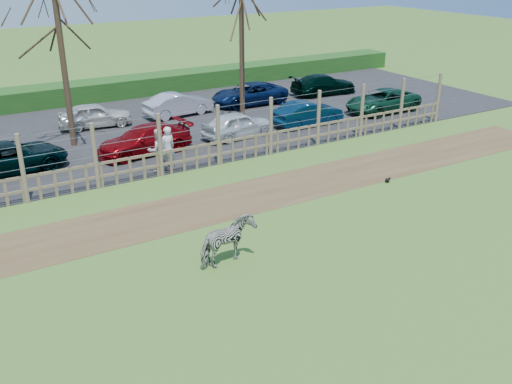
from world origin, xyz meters
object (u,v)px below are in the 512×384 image
tree_mid (60,35)px  car_10 (95,115)px  car_6 (383,101)px  car_11 (178,104)px  visitor_b (158,150)px  car_4 (238,124)px  car_3 (145,140)px  visitor_a (168,148)px  car_2 (11,157)px  crow (388,180)px  car_13 (324,84)px  car_5 (308,113)px  tree_right (242,13)px  zebra (227,242)px  car_12 (249,94)px

tree_mid → car_10: size_ratio=1.94×
car_6 → car_11: (-9.81, 4.92, 0.00)m
visitor_b → car_4: visitor_b is taller
car_3 → car_4: bearing=83.8°
visitor_a → car_6: 13.55m
car_2 → crow: bearing=-129.8°
car_2 → car_13: same height
visitor_a → car_13: size_ratio=0.42×
car_5 → car_6: bearing=-90.2°
tree_mid → car_4: size_ratio=1.94×
car_10 → tree_right: bearing=-97.1°
tree_mid → car_2: tree_mid is taller
visitor_b → car_5: (8.82, 2.27, -0.26)m
tree_mid → car_13: bearing=8.0°
zebra → car_10: bearing=-15.3°
zebra → car_11: 15.82m
car_4 → car_3: bearing=83.6°
zebra → car_10: zebra is taller
tree_mid → car_11: bearing=20.0°
car_4 → car_13: size_ratio=0.85×
visitor_b → car_3: bearing=-97.7°
car_3 → car_4: (4.59, 0.01, 0.00)m
car_5 → car_6: 4.99m
car_3 → car_5: 8.53m
car_4 → car_10: same height
tree_mid → tree_right: tree_right is taller
car_6 → visitor_a: bearing=-82.8°
visitor_b → crow: 8.95m
car_10 → car_13: size_ratio=0.85×
visitor_b → car_5: bearing=-166.1°
tree_right → car_5: (1.90, -3.25, -4.60)m
crow → tree_right: bearing=90.5°
tree_mid → car_10: tree_mid is taller
car_12 → car_13: bearing=90.4°
car_5 → car_13: bearing=-44.2°
tree_right → zebra: size_ratio=4.49×
car_13 → car_12: bearing=92.6°
car_11 → car_12: size_ratio=0.84×
car_4 → car_10: size_ratio=1.00×
visitor_a → car_11: size_ratio=0.47×
zebra → crow: (8.08, 2.27, -0.60)m
tree_right → visitor_a: (-6.47, -5.43, -4.34)m
car_3 → car_10: 5.11m
tree_right → visitor_a: bearing=-140.0°
car_5 → car_11: same height
car_4 → car_12: 6.18m
visitor_a → tree_mid: bearing=-68.8°
visitor_b → car_10: size_ratio=0.49×
car_4 → car_5: same height
car_5 → crow: bearing=166.3°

